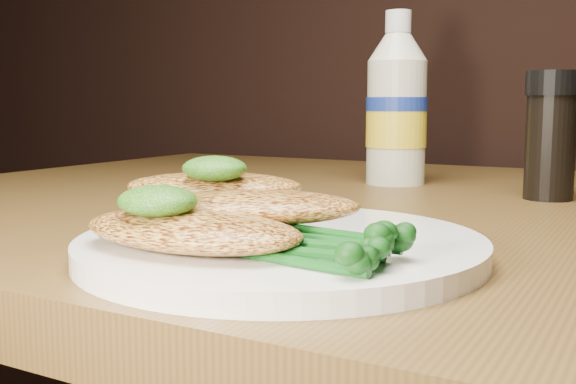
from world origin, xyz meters
The scene contains 9 objects.
plate centered at (-0.03, 0.79, 0.76)m, with size 0.25×0.25×0.01m, color white.
chicken_front centered at (-0.05, 0.73, 0.77)m, with size 0.14×0.07×0.02m, color gold.
chicken_mid centered at (-0.04, 0.77, 0.78)m, with size 0.13×0.07×0.02m, color gold.
chicken_back centered at (-0.08, 0.80, 0.79)m, with size 0.12×0.06×0.02m, color gold.
pesto_front centered at (-0.07, 0.72, 0.79)m, with size 0.05×0.04×0.02m, color #083809.
pesto_back centered at (-0.07, 0.78, 0.80)m, with size 0.04×0.04×0.02m, color #083809.
broccolini_bundle centered at (0.02, 0.74, 0.77)m, with size 0.12×0.09×0.02m, color #104C15, non-canonical shape.
mayo_bottle centered at (-0.10, 1.18, 0.85)m, with size 0.07×0.07×0.20m, color beige, non-canonical shape.
pepper_grinder centered at (0.08, 1.13, 0.81)m, with size 0.05×0.05×0.13m, color black, non-canonical shape.
Camera 1 is at (0.18, 0.42, 0.85)m, focal length 42.71 mm.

